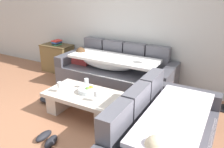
{
  "coord_description": "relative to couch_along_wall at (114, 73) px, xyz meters",
  "views": [
    {
      "loc": [
        2.23,
        -2.06,
        1.96
      ],
      "look_at": [
        0.48,
        1.06,
        0.55
      ],
      "focal_mm": 36.76,
      "sensor_mm": 36.0,
      "label": 1
    }
  ],
  "objects": [
    {
      "name": "back_wall",
      "position": [
        -0.22,
        0.53,
        1.02
      ],
      "size": [
        9.0,
        0.1,
        2.7
      ],
      "primitive_type": "cube",
      "color": "#BDBEBC",
      "rests_on": "ground_plane"
    },
    {
      "name": "fruit_bowl",
      "position": [
        0.1,
        -1.06,
        0.09
      ],
      "size": [
        0.28,
        0.28,
        0.1
      ],
      "color": "silver",
      "rests_on": "coffee_table"
    },
    {
      "name": "open_magazine",
      "position": [
        0.33,
        -0.99,
        0.05
      ],
      "size": [
        0.34,
        0.29,
        0.01
      ],
      "primitive_type": "cube",
      "rotation": [
        0.0,
        0.0,
        0.36
      ],
      "color": "white",
      "rests_on": "coffee_table"
    },
    {
      "name": "wine_glass_far_back",
      "position": [
        -0.0,
        -0.93,
        0.16
      ],
      "size": [
        0.07,
        0.07,
        0.17
      ],
      "color": "silver",
      "rests_on": "coffee_table"
    },
    {
      "name": "wine_glass_near_right",
      "position": [
        0.38,
        -1.23,
        0.16
      ],
      "size": [
        0.07,
        0.07,
        0.17
      ],
      "color": "silver",
      "rests_on": "coffee_table"
    },
    {
      "name": "crumpled_garment",
      "position": [
        -0.74,
        -1.01,
        -0.27
      ],
      "size": [
        0.43,
        0.48,
        0.12
      ],
      "primitive_type": "ellipsoid",
      "rotation": [
        0.0,
        0.0,
        1.25
      ],
      "color": "#232328",
      "rests_on": "ground_plane"
    },
    {
      "name": "couch_near_window",
      "position": [
        1.49,
        -1.55,
        0.0
      ],
      "size": [
        0.92,
        1.87,
        0.88
      ],
      "rotation": [
        0.0,
        0.0,
        1.57
      ],
      "color": "#55545D",
      "rests_on": "ground_plane"
    },
    {
      "name": "side_cabinet",
      "position": [
        -1.66,
        0.23,
        -0.01
      ],
      "size": [
        0.72,
        0.44,
        0.64
      ],
      "color": "brown",
      "rests_on": "ground_plane"
    },
    {
      "name": "book_stack_on_cabinet",
      "position": [
        -1.65,
        0.23,
        0.36
      ],
      "size": [
        0.18,
        0.22,
        0.11
      ],
      "color": "#338C59",
      "rests_on": "side_cabinet"
    },
    {
      "name": "coffee_table",
      "position": [
        0.06,
        -1.1,
        -0.09
      ],
      "size": [
        1.2,
        0.68,
        0.38
      ],
      "color": "beige",
      "rests_on": "ground_plane"
    },
    {
      "name": "couch_along_wall",
      "position": [
        0.0,
        0.0,
        0.0
      ],
      "size": [
        2.26,
        0.92,
        0.88
      ],
      "color": "#55545D",
      "rests_on": "ground_plane"
    },
    {
      "name": "ground_plane",
      "position": [
        -0.22,
        -1.62,
        -0.33
      ],
      "size": [
        14.0,
        14.0,
        0.0
      ],
      "primitive_type": "plane",
      "color": "#956144"
    },
    {
      "name": "pair_of_shoes",
      "position": [
        0.03,
        -1.91,
        -0.29
      ],
      "size": [
        0.32,
        0.32,
        0.09
      ],
      "color": "black",
      "rests_on": "ground_plane"
    },
    {
      "name": "wine_glass_near_left",
      "position": [
        -0.28,
        -1.25,
        0.16
      ],
      "size": [
        0.07,
        0.07,
        0.17
      ],
      "color": "silver",
      "rests_on": "coffee_table"
    }
  ]
}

